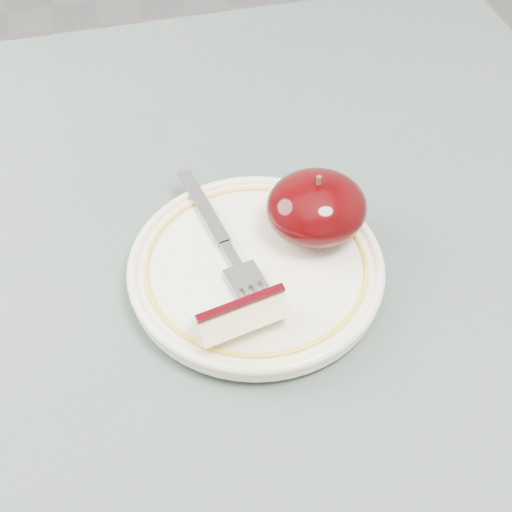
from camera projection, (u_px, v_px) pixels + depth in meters
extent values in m
cylinder|color=brown|center=(398.00, 226.00, 1.17)|extent=(0.05, 0.05, 0.71)
cube|color=#45554E|center=(189.00, 339.00, 0.57)|extent=(0.90, 0.90, 0.04)
cylinder|color=#F2EBCB|center=(256.00, 276.00, 0.58)|extent=(0.11, 0.11, 0.01)
cylinder|color=#F2EBCB|center=(256.00, 269.00, 0.58)|extent=(0.21, 0.21, 0.01)
torus|color=#F2EBCB|center=(256.00, 265.00, 0.57)|extent=(0.21, 0.21, 0.01)
torus|color=gold|center=(256.00, 264.00, 0.57)|extent=(0.18, 0.18, 0.00)
ellipsoid|color=black|center=(316.00, 207.00, 0.58)|extent=(0.08, 0.08, 0.05)
cylinder|color=#472D19|center=(319.00, 182.00, 0.56)|extent=(0.00, 0.00, 0.01)
cube|color=beige|center=(241.00, 317.00, 0.52)|extent=(0.07, 0.04, 0.03)
cube|color=#300106|center=(241.00, 303.00, 0.51)|extent=(0.07, 0.02, 0.00)
cube|color=gray|center=(203.00, 206.00, 0.61)|extent=(0.03, 0.10, 0.00)
cube|color=gray|center=(231.00, 254.00, 0.57)|extent=(0.01, 0.03, 0.00)
cube|color=gray|center=(243.00, 276.00, 0.56)|extent=(0.03, 0.03, 0.00)
cube|color=gray|center=(273.00, 298.00, 0.54)|extent=(0.01, 0.04, 0.00)
cube|color=gray|center=(264.00, 301.00, 0.54)|extent=(0.01, 0.04, 0.00)
cube|color=gray|center=(254.00, 305.00, 0.54)|extent=(0.01, 0.04, 0.00)
cube|color=gray|center=(245.00, 308.00, 0.54)|extent=(0.01, 0.04, 0.00)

